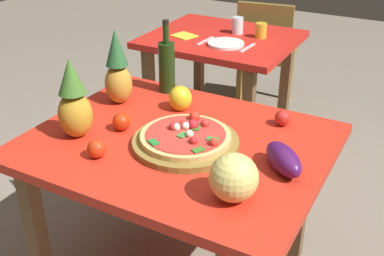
% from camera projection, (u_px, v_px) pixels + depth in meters
% --- Properties ---
extents(display_table, '(1.13, 0.91, 0.74)m').
position_uv_depth(display_table, '(178.00, 160.00, 1.89)').
color(display_table, brown).
rests_on(display_table, ground_plane).
extents(background_table, '(0.90, 0.78, 0.74)m').
position_uv_depth(background_table, '(221.00, 54.00, 3.08)').
color(background_table, brown).
rests_on(background_table, ground_plane).
extents(dining_chair, '(0.45, 0.45, 0.85)m').
position_uv_depth(dining_chair, '(266.00, 50.00, 3.59)').
color(dining_chair, olive).
rests_on(dining_chair, ground_plane).
extents(pizza_board, '(0.40, 0.40, 0.02)m').
position_uv_depth(pizza_board, '(186.00, 142.00, 1.80)').
color(pizza_board, olive).
rests_on(pizza_board, display_table).
extents(pizza, '(0.34, 0.34, 0.06)m').
position_uv_depth(pizza, '(186.00, 135.00, 1.80)').
color(pizza, '#DDB267').
rests_on(pizza, pizza_board).
extents(wine_bottle, '(0.08, 0.08, 0.34)m').
position_uv_depth(wine_bottle, '(167.00, 66.00, 2.20)').
color(wine_bottle, '#19320F').
rests_on(wine_bottle, display_table).
extents(pineapple_left, '(0.13, 0.13, 0.32)m').
position_uv_depth(pineapple_left, '(74.00, 103.00, 1.81)').
color(pineapple_left, '#BA8B26').
rests_on(pineapple_left, display_table).
extents(pineapple_right, '(0.12, 0.12, 0.34)m').
position_uv_depth(pineapple_right, '(118.00, 71.00, 2.08)').
color(pineapple_right, '#B5882F').
rests_on(pineapple_right, display_table).
extents(melon, '(0.16, 0.16, 0.16)m').
position_uv_depth(melon, '(234.00, 178.00, 1.48)').
color(melon, '#DAD06D').
rests_on(melon, display_table).
extents(bell_pepper, '(0.10, 0.10, 0.11)m').
position_uv_depth(bell_pepper, '(180.00, 98.00, 2.06)').
color(bell_pepper, yellow).
rests_on(bell_pepper, display_table).
extents(eggplant, '(0.21, 0.20, 0.09)m').
position_uv_depth(eggplant, '(283.00, 159.00, 1.64)').
color(eggplant, '#481553').
rests_on(eggplant, display_table).
extents(tomato_by_bottle, '(0.07, 0.07, 0.07)m').
position_uv_depth(tomato_by_bottle, '(121.00, 122.00, 1.90)').
color(tomato_by_bottle, red).
rests_on(tomato_by_bottle, display_table).
extents(tomato_near_board, '(0.07, 0.07, 0.07)m').
position_uv_depth(tomato_near_board, '(97.00, 149.00, 1.72)').
color(tomato_near_board, red).
rests_on(tomato_near_board, display_table).
extents(tomato_at_corner, '(0.07, 0.07, 0.07)m').
position_uv_depth(tomato_at_corner, '(283.00, 118.00, 1.94)').
color(tomato_at_corner, red).
rests_on(tomato_at_corner, display_table).
extents(drinking_glass_juice, '(0.07, 0.07, 0.09)m').
position_uv_depth(drinking_glass_juice, '(261.00, 30.00, 2.98)').
color(drinking_glass_juice, gold).
rests_on(drinking_glass_juice, background_table).
extents(drinking_glass_water, '(0.07, 0.07, 0.10)m').
position_uv_depth(drinking_glass_water, '(238.00, 25.00, 3.05)').
color(drinking_glass_water, silver).
rests_on(drinking_glass_water, background_table).
extents(dinner_plate, '(0.22, 0.22, 0.02)m').
position_uv_depth(dinner_plate, '(226.00, 44.00, 2.87)').
color(dinner_plate, white).
rests_on(dinner_plate, background_table).
extents(fork_utensil, '(0.03, 0.18, 0.01)m').
position_uv_depth(fork_utensil, '(205.00, 41.00, 2.93)').
color(fork_utensil, silver).
rests_on(fork_utensil, background_table).
extents(knife_utensil, '(0.03, 0.18, 0.01)m').
position_uv_depth(knife_utensil, '(247.00, 48.00, 2.81)').
color(knife_utensil, silver).
rests_on(knife_utensil, background_table).
extents(napkin_folded, '(0.17, 0.15, 0.01)m').
position_uv_depth(napkin_folded, '(184.00, 36.00, 3.02)').
color(napkin_folded, yellow).
rests_on(napkin_folded, background_table).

